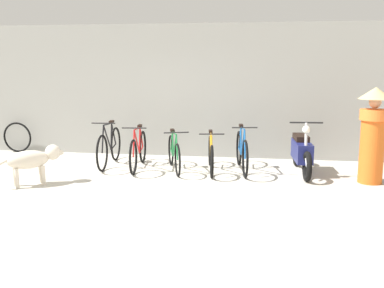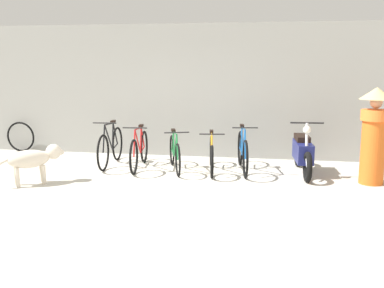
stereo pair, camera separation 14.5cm
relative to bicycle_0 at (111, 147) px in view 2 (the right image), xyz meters
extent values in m
plane|color=#B7B2A5|center=(1.32, -1.84, -0.38)|extent=(60.00, 60.00, 0.00)
cube|color=gray|center=(1.32, 1.26, 1.06)|extent=(9.86, 0.20, 2.88)
torus|color=black|center=(0.03, -0.50, -0.03)|extent=(0.08, 0.71, 0.71)
torus|color=black|center=(-0.03, 0.50, -0.03)|extent=(0.08, 0.71, 0.71)
cylinder|color=black|center=(0.01, -0.12, 0.21)|extent=(0.06, 0.50, 0.59)
cylinder|color=black|center=(-0.01, 0.17, 0.19)|extent=(0.04, 0.13, 0.54)
cylinder|color=black|center=(0.00, -0.06, 0.47)|extent=(0.06, 0.58, 0.06)
cylinder|color=black|center=(-0.02, 0.31, -0.05)|extent=(0.05, 0.38, 0.08)
cylinder|color=black|center=(-0.02, 0.36, 0.21)|extent=(0.05, 0.30, 0.49)
cylinder|color=black|center=(0.03, -0.43, 0.23)|extent=(0.04, 0.18, 0.52)
cube|color=black|center=(-0.01, 0.22, 0.48)|extent=(0.08, 0.18, 0.05)
cylinder|color=black|center=(0.02, -0.35, 0.53)|extent=(0.46, 0.05, 0.02)
torus|color=black|center=(0.69, -0.68, -0.05)|extent=(0.11, 0.67, 0.67)
torus|color=black|center=(0.59, 0.37, -0.05)|extent=(0.11, 0.67, 0.67)
cylinder|color=red|center=(0.65, -0.27, 0.17)|extent=(0.08, 0.52, 0.55)
cylinder|color=red|center=(0.63, 0.03, 0.15)|extent=(0.04, 0.13, 0.51)
cylinder|color=red|center=(0.65, -0.22, 0.42)|extent=(0.09, 0.61, 0.06)
cylinder|color=red|center=(0.61, 0.18, -0.07)|extent=(0.07, 0.40, 0.08)
cylinder|color=red|center=(0.61, 0.23, 0.18)|extent=(0.06, 0.31, 0.46)
cylinder|color=red|center=(0.68, -0.60, 0.19)|extent=(0.05, 0.19, 0.49)
cube|color=black|center=(0.62, 0.08, 0.43)|extent=(0.09, 0.19, 0.05)
cylinder|color=black|center=(0.68, -0.52, 0.48)|extent=(0.46, 0.07, 0.02)
torus|color=black|center=(1.52, -0.67, -0.07)|extent=(0.23, 0.59, 0.61)
torus|color=black|center=(1.22, 0.24, -0.07)|extent=(0.23, 0.59, 0.61)
cylinder|color=#1E7238|center=(1.40, -0.32, 0.13)|extent=(0.18, 0.46, 0.51)
cylinder|color=#1E7238|center=(1.32, -0.06, 0.11)|extent=(0.07, 0.13, 0.47)
cylinder|color=#1E7238|center=(1.39, -0.27, 0.36)|extent=(0.20, 0.53, 0.06)
cylinder|color=#1E7238|center=(1.27, 0.07, -0.10)|extent=(0.14, 0.35, 0.07)
cylinder|color=#1E7238|center=(1.26, 0.11, 0.13)|extent=(0.12, 0.28, 0.43)
cylinder|color=#1E7238|center=(1.50, -0.60, 0.15)|extent=(0.08, 0.17, 0.45)
cube|color=black|center=(1.30, -0.01, 0.37)|extent=(0.12, 0.19, 0.05)
cylinder|color=black|center=(1.48, -0.54, 0.41)|extent=(0.44, 0.17, 0.02)
torus|color=black|center=(2.15, -0.68, -0.08)|extent=(0.14, 0.60, 0.60)
torus|color=black|center=(2.00, 0.33, -0.08)|extent=(0.14, 0.60, 0.60)
cylinder|color=orange|center=(2.09, -0.29, 0.12)|extent=(0.10, 0.51, 0.50)
cylinder|color=orange|center=(2.05, 0.00, 0.10)|extent=(0.05, 0.13, 0.46)
cylinder|color=orange|center=(2.09, -0.24, 0.34)|extent=(0.11, 0.59, 0.06)
cylinder|color=orange|center=(2.03, 0.14, -0.10)|extent=(0.08, 0.39, 0.07)
cylinder|color=orange|center=(2.02, 0.19, 0.12)|extent=(0.07, 0.31, 0.42)
cylinder|color=orange|center=(2.14, -0.61, 0.14)|extent=(0.05, 0.18, 0.45)
cube|color=black|center=(2.04, 0.05, 0.36)|extent=(0.10, 0.19, 0.05)
cylinder|color=black|center=(2.13, -0.53, 0.40)|extent=(0.46, 0.09, 0.02)
torus|color=black|center=(2.74, -0.58, -0.03)|extent=(0.15, 0.70, 0.70)
torus|color=black|center=(2.58, 0.45, -0.03)|extent=(0.15, 0.70, 0.70)
cylinder|color=#1959A5|center=(2.68, -0.18, 0.20)|extent=(0.11, 0.52, 0.58)
cylinder|color=#1959A5|center=(2.63, 0.12, 0.18)|extent=(0.05, 0.14, 0.53)
cylinder|color=#1959A5|center=(2.67, -0.13, 0.46)|extent=(0.12, 0.60, 0.06)
cylinder|color=#1959A5|center=(2.61, 0.26, -0.06)|extent=(0.09, 0.40, 0.08)
cylinder|color=#1959A5|center=(2.60, 0.31, 0.20)|extent=(0.08, 0.31, 0.49)
cylinder|color=#1959A5|center=(2.73, -0.51, 0.22)|extent=(0.06, 0.19, 0.51)
cube|color=black|center=(2.62, 0.17, 0.47)|extent=(0.10, 0.19, 0.05)
cylinder|color=black|center=(2.72, -0.43, 0.51)|extent=(0.46, 0.10, 0.02)
torus|color=black|center=(3.82, -0.68, -0.11)|extent=(0.14, 0.55, 0.54)
torus|color=black|center=(3.73, 0.55, -0.11)|extent=(0.14, 0.55, 0.54)
cube|color=navy|center=(3.77, -0.07, 0.05)|extent=(0.35, 0.93, 0.35)
cube|color=black|center=(3.76, 0.10, 0.27)|extent=(0.28, 0.60, 0.10)
cylinder|color=silver|center=(3.80, -0.45, 0.34)|extent=(0.06, 0.15, 0.58)
cylinder|color=silver|center=(3.81, -0.59, -0.03)|extent=(0.06, 0.21, 0.19)
cylinder|color=black|center=(3.80, -0.41, 0.62)|extent=(0.58, 0.07, 0.03)
sphere|color=silver|center=(3.80, -0.44, 0.50)|extent=(0.15, 0.15, 0.14)
ellipsoid|color=beige|center=(-0.85, -1.65, 0.07)|extent=(0.72, 0.68, 0.31)
cylinder|color=beige|center=(-0.74, -1.45, -0.22)|extent=(0.10, 0.10, 0.33)
cylinder|color=beige|center=(-0.63, -1.58, -0.22)|extent=(0.10, 0.10, 0.33)
cylinder|color=beige|center=(-1.07, -1.73, -0.22)|extent=(0.10, 0.10, 0.33)
cylinder|color=beige|center=(-0.95, -1.85, -0.22)|extent=(0.10, 0.10, 0.33)
sphere|color=beige|center=(-0.53, -1.38, 0.15)|extent=(0.37, 0.37, 0.26)
ellipsoid|color=beige|center=(-0.45, -1.31, 0.13)|extent=(0.18, 0.17, 0.10)
cylinder|color=orange|center=(4.90, -0.58, 0.26)|extent=(0.49, 0.49, 1.27)
cylinder|color=orange|center=(4.90, -0.58, 0.80)|extent=(0.58, 0.58, 0.18)
sphere|color=tan|center=(4.90, -0.58, 1.01)|extent=(0.24, 0.24, 0.20)
cone|color=tan|center=(4.90, -0.58, 1.17)|extent=(0.69, 0.69, 0.20)
torus|color=black|center=(-2.57, 1.01, -0.03)|extent=(0.70, 0.07, 0.70)
camera|label=1|loc=(3.00, -8.51, 1.66)|focal=42.00mm
camera|label=2|loc=(3.14, -8.48, 1.66)|focal=42.00mm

